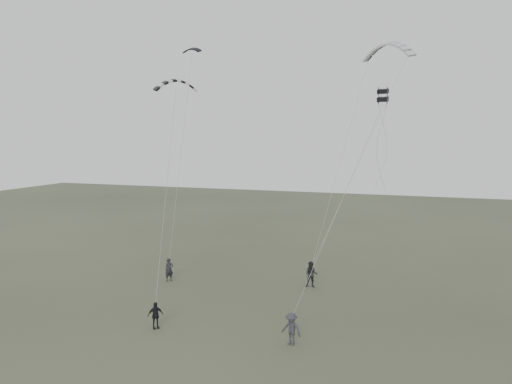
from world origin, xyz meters
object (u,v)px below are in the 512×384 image
(flyer_left, at_px, (169,270))
(kite_pale_large, at_px, (388,44))
(flyer_far, at_px, (291,329))
(kite_box, at_px, (383,95))
(kite_striped, at_px, (176,80))
(flyer_center, at_px, (155,315))
(flyer_right, at_px, (311,274))
(kite_dark_small, at_px, (192,49))

(flyer_left, relative_size, kite_pale_large, 0.41)
(flyer_far, height_order, kite_pale_large, kite_pale_large)
(flyer_far, xyz_separation_m, kite_pale_large, (3.29, 16.27, 17.42))
(kite_box, bearing_deg, flyer_far, -126.90)
(flyer_far, relative_size, kite_striped, 0.59)
(kite_pale_large, bearing_deg, kite_striped, -117.65)
(flyer_center, bearing_deg, kite_pale_large, 9.83)
(kite_pale_large, distance_m, kite_striped, 16.96)
(flyer_right, bearing_deg, kite_striped, -162.61)
(flyer_far, distance_m, kite_pale_large, 24.06)
(kite_striped, bearing_deg, kite_pale_large, -2.64)
(flyer_center, bearing_deg, flyer_left, 68.25)
(flyer_left, distance_m, flyer_right, 10.90)
(flyer_far, height_order, kite_dark_small, kite_dark_small)
(flyer_right, height_order, flyer_far, flyer_right)
(flyer_right, xyz_separation_m, kite_dark_small, (-11.05, 3.09, 17.37))
(flyer_left, bearing_deg, kite_pale_large, -20.05)
(flyer_left, xyz_separation_m, kite_dark_small, (-0.34, 5.15, 17.45))
(kite_striped, relative_size, kite_box, 4.39)
(kite_pale_large, relative_size, kite_box, 6.34)
(kite_dark_small, distance_m, kite_pale_large, 15.86)
(flyer_center, relative_size, kite_pale_large, 0.37)
(flyer_right, height_order, kite_dark_small, kite_dark_small)
(flyer_right, relative_size, kite_striped, 0.65)
(flyer_right, distance_m, flyer_center, 12.74)
(kite_striped, bearing_deg, kite_dark_small, 68.30)
(kite_dark_small, height_order, kite_pale_large, kite_pale_large)
(flyer_center, distance_m, kite_box, 18.10)
(kite_pale_large, bearing_deg, flyer_left, -126.95)
(kite_box, bearing_deg, kite_dark_small, 158.13)
(kite_dark_small, xyz_separation_m, kite_striped, (2.30, -7.16, -3.39))
(flyer_center, xyz_separation_m, kite_pale_large, (11.36, 16.67, 17.51))
(flyer_right, height_order, kite_striped, kite_striped)
(flyer_left, xyz_separation_m, flyer_center, (3.90, -8.70, -0.10))
(flyer_left, distance_m, kite_box, 20.79)
(kite_dark_small, bearing_deg, kite_pale_large, 18.33)
(kite_dark_small, relative_size, kite_box, 2.39)
(flyer_left, xyz_separation_m, kite_striped, (1.96, -2.01, 14.06))
(flyer_right, height_order, kite_pale_large, kite_pale_large)
(flyer_left, distance_m, kite_dark_small, 18.20)
(flyer_right, distance_m, flyer_far, 10.44)
(flyer_right, distance_m, kite_dark_small, 20.82)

